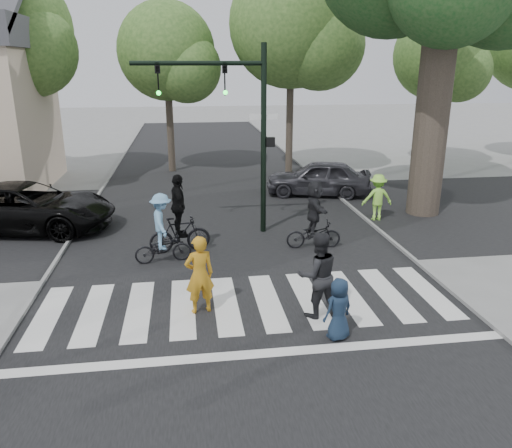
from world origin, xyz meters
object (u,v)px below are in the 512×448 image
Objects in this scene: pedestrian_woman at (199,275)px; pedestrian_child at (339,309)px; car_grey at (318,178)px; car_suv at (26,207)px; cyclist_left at (162,233)px; pedestrian_adult at (318,275)px; traffic_signal at (237,114)px; cyclist_mid at (179,221)px; cyclist_right at (314,219)px.

pedestrian_woman reaches higher than pedestrian_child.
pedestrian_woman is 0.41× the size of car_grey.
car_suv reaches higher than pedestrian_child.
pedestrian_woman is 0.91× the size of cyclist_left.
pedestrian_adult is at bearing 155.01° from pedestrian_woman.
traffic_signal is 3.07× the size of pedestrian_adult.
cyclist_mid is 4.03m from cyclist_right.
traffic_signal is at bearing 139.77° from cyclist_right.
pedestrian_adult is at bearing -79.53° from traffic_signal.
car_suv is (-8.29, 8.29, 0.14)m from pedestrian_child.
pedestrian_child is (1.28, -7.03, -3.24)m from traffic_signal.
pedestrian_adult is 0.44× the size of car_grey.
cyclist_mid is at bearing 176.77° from cyclist_right.
cyclist_mid is at bearing -140.70° from traffic_signal.
cyclist_mid is 1.13× the size of cyclist_right.
pedestrian_adult is at bearing -103.41° from cyclist_right.
cyclist_right is (2.11, -1.79, -2.96)m from traffic_signal.
pedestrian_adult is at bearing -121.62° from car_suv.
cyclist_right is (3.56, 3.69, 0.03)m from pedestrian_woman.
traffic_signal reaches higher than pedestrian_adult.
cyclist_mid is (-3.02, 4.44, -0.01)m from pedestrian_adult.
cyclist_left is (-3.66, 4.71, 0.21)m from pedestrian_child.
pedestrian_adult is 10.93m from car_grey.
pedestrian_woman is at bearing -13.33° from car_grey.
cyclist_mid is at bearing -81.96° from pedestrian_child.
pedestrian_woman is 3.95m from cyclist_mid.
cyclist_mid is at bearing 58.21° from cyclist_left.
pedestrian_child is at bearing -124.80° from car_suv.
cyclist_mid reaches higher than pedestrian_adult.
cyclist_right is at bearing -98.27° from car_suv.
traffic_signal is 1.04× the size of car_suv.
cyclist_right reaches higher than pedestrian_child.
car_suv is (-5.56, 6.74, -0.11)m from pedestrian_woman.
pedestrian_child is 0.66× the size of cyclist_left.
pedestrian_adult is at bearing -102.63° from pedestrian_child.
pedestrian_woman is 0.77× the size of cyclist_mid.
pedestrian_woman is 0.87× the size of cyclist_right.
cyclist_left is (-2.38, -2.32, -3.03)m from traffic_signal.
cyclist_left is at bearing -135.69° from traffic_signal.
cyclist_right reaches higher than pedestrian_woman.
pedestrian_woman is 1.38× the size of pedestrian_child.
cyclist_mid is at bearing -108.73° from car_suv.
traffic_signal is at bearing 39.30° from cyclist_mid.
car_grey is (2.66, 11.59, 0.09)m from pedestrian_child.
car_grey is (6.33, 6.88, -0.12)m from cyclist_left.
pedestrian_adult reaches higher than car_suv.
pedestrian_adult is at bearing -55.81° from cyclist_mid.
traffic_signal reaches higher than pedestrian_child.
car_suv is at bearing -63.91° from pedestrian_woman.
cyclist_mid is at bearing -62.17° from pedestrian_adult.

